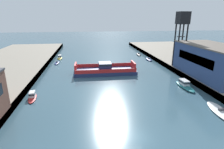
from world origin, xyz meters
The scene contains 12 objects.
ground_plane centered at (0.00, 0.00, 0.00)m, with size 400.00×400.00×0.00m, color #385666.
chain_ferry centered at (-1.02, 31.84, 1.04)m, with size 18.70×7.42×3.32m.
moored_boat_near_left centered at (17.02, 4.62, 0.25)m, with size 3.88×8.68×0.98m.
moored_boat_near_right centered at (-17.47, 55.03, 0.54)m, with size 2.08×5.58×1.45m.
moored_boat_mid_left centered at (-18.21, 15.93, 0.55)m, with size 2.24×5.65×1.42m.
moored_boat_mid_right centered at (17.05, 17.33, 0.66)m, with size 2.30×7.80×1.79m.
moored_boat_far_left centered at (18.21, 47.21, 0.30)m, with size 2.04×5.96×1.08m.
moored_boat_far_right centered at (-17.44, 46.54, 0.21)m, with size 1.80×5.37×0.90m.
moored_boat_upstream_a centered at (16.94, 57.46, 0.29)m, with size 1.98×5.70×1.05m.
warehouse_shed centered at (25.81, 20.49, 5.60)m, with size 10.62×22.22×8.19m.
crane_tower centered at (22.19, 31.17, 14.41)m, with size 3.18×3.18×16.55m.
bollard_left_aft centered at (-20.81, 7.82, 1.89)m, with size 0.32×0.32×0.71m.
Camera 1 is at (-6.47, -21.50, 16.50)m, focal length 29.22 mm.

